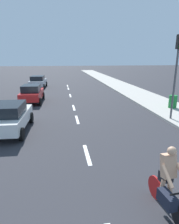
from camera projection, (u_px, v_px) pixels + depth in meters
The scene contains 14 objects.
ground_plane at pixel (71, 97), 19.99m from camera, with size 160.00×160.00×0.00m, color #2D2D33.
sidewalk_strip at pixel (132, 91), 22.90m from camera, with size 3.60×80.00×0.14m, color #B2ADA3.
lane_stripe_2 at pixel (87, 154), 8.13m from camera, with size 0.16×1.80×0.01m, color white.
lane_stripe_3 at pixel (77, 120), 12.68m from camera, with size 0.16×1.80×0.01m, color white.
lane_stripe_4 at pixel (74, 108), 15.71m from camera, with size 0.16×1.80×0.01m, color white.
lane_stripe_5 at pixel (70, 96), 20.74m from camera, with size 0.16×1.80×0.01m, color white.
lane_stripe_6 at pixel (68, 89), 25.37m from camera, with size 0.16×1.80×0.01m, color white.
lane_stripe_7 at pixel (67, 86), 27.94m from camera, with size 0.16×1.80×0.01m, color white.
cyclist at pixel (168, 184), 4.87m from camera, with size 0.66×1.71×1.82m.
parked_car_white at pixel (10, 117), 10.45m from camera, with size 1.97×4.06×1.57m.
parked_car_red at pixel (32, 93), 17.44m from camera, with size 1.92×3.97×1.57m.
parked_car_silver at pixel (38, 81), 26.04m from camera, with size 2.16×4.37×1.57m.
traffic_signal at pixel (177, 62), 11.56m from camera, with size 0.28×0.33×5.20m.
trash_bin_near at pixel (173, 102), 15.02m from camera, with size 0.60×0.60×0.96m, color #19722D.
Camera 1 is at (-0.98, 0.26, 3.87)m, focal length 31.47 mm.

